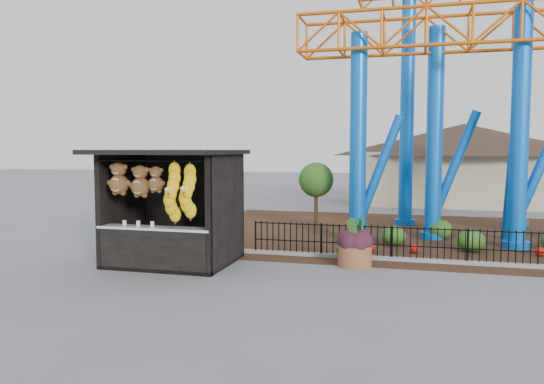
% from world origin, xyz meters
% --- Properties ---
extents(ground, '(120.00, 120.00, 0.00)m').
position_xyz_m(ground, '(0.00, 0.00, 0.00)').
color(ground, slate).
rests_on(ground, ground).
extents(mulch_bed, '(18.00, 12.00, 0.02)m').
position_xyz_m(mulch_bed, '(4.00, 8.00, 0.01)').
color(mulch_bed, '#331E11').
rests_on(mulch_bed, ground).
extents(curb, '(18.00, 0.18, 0.12)m').
position_xyz_m(curb, '(4.00, 3.00, 0.06)').
color(curb, gray).
rests_on(curb, ground).
extents(prize_booth, '(3.50, 3.40, 3.12)m').
position_xyz_m(prize_booth, '(-2.98, 0.89, 1.54)').
color(prize_booth, black).
rests_on(prize_booth, ground).
extents(picket_fence, '(12.20, 0.06, 1.00)m').
position_xyz_m(picket_fence, '(4.90, 3.00, 0.50)').
color(picket_fence, black).
rests_on(picket_fence, ground).
extents(roller_coaster, '(11.00, 6.37, 10.82)m').
position_xyz_m(roller_coaster, '(5.12, 8.23, 6.44)').
color(roller_coaster, blue).
rests_on(roller_coaster, ground).
extents(terracotta_planter, '(0.97, 0.97, 0.56)m').
position_xyz_m(terracotta_planter, '(1.87, 2.05, 0.28)').
color(terracotta_planter, brown).
rests_on(terracotta_planter, ground).
extents(planter_foliage, '(0.70, 0.70, 0.64)m').
position_xyz_m(planter_foliage, '(1.87, 2.05, 0.88)').
color(planter_foliage, '#311320').
rests_on(planter_foliage, terracotta_planter).
extents(potted_plant, '(0.89, 0.82, 0.83)m').
position_xyz_m(potted_plant, '(1.55, 2.70, 0.41)').
color(potted_plant, '#275619').
rests_on(potted_plant, ground).
extents(landscaping, '(7.55, 3.83, 0.67)m').
position_xyz_m(landscaping, '(4.89, 5.82, 0.32)').
color(landscaping, '#285418').
rests_on(landscaping, mulch_bed).
extents(pavilion, '(15.00, 15.00, 4.80)m').
position_xyz_m(pavilion, '(6.00, 20.00, 3.07)').
color(pavilion, '#BFAD8C').
rests_on(pavilion, ground).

